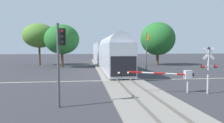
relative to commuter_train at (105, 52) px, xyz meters
name	(u,v)px	position (x,y,z in m)	size (l,w,h in m)	color
ground_plane	(121,80)	(0.00, -18.63, -2.78)	(220.00, 220.00, 0.00)	#333338
road_centre_stripe	(121,80)	(0.00, -18.63, -2.78)	(44.00, 0.20, 0.01)	beige
railway_track	(121,79)	(0.00, -18.63, -2.69)	(4.40, 80.00, 0.32)	gray
commuter_train	(105,52)	(0.00, 0.00, 0.00)	(3.04, 42.99, 5.16)	#B2B7C1
crossing_gate_near	(181,75)	(3.67, -25.49, -1.36)	(5.43, 0.40, 1.83)	#B7B7BC
crossing_signal_mast	(209,65)	(5.58, -26.14, -0.49)	(1.36, 0.44, 3.74)	#B2B2B7
traffic_signal_near_left	(60,51)	(-5.46, -28.43, 0.61)	(0.53, 0.38, 5.06)	#4C4C51
traffic_signal_far_side	(147,45)	(5.65, -10.07, 1.26)	(0.53, 0.38, 6.05)	#4C4C51
oak_far_right	(158,39)	(11.34, 0.81, 2.86)	(7.32, 7.32, 9.16)	#4C3828
oak_behind_train	(62,39)	(-8.36, -1.86, 2.50)	(6.45, 6.45, 8.08)	#4C3828
pine_left_background	(39,36)	(-13.67, 3.62, 3.50)	(6.70, 6.70, 8.87)	brown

